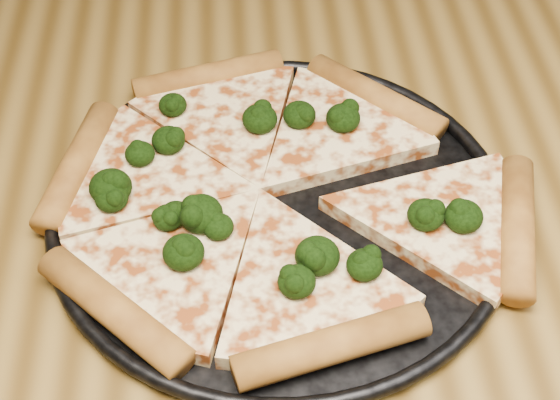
{
  "coord_description": "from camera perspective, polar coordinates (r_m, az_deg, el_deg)",
  "views": [
    {
      "loc": [
        -0.11,
        -0.35,
        1.23
      ],
      "look_at": [
        -0.08,
        0.09,
        0.77
      ],
      "focal_mm": 53.5,
      "sensor_mm": 36.0,
      "label": 1
    }
  ],
  "objects": [
    {
      "name": "broccoli_florets",
      "position": [
        0.62,
        -2.09,
        0.5
      ],
      "size": [
        0.29,
        0.22,
        0.02
      ],
      "color": "black",
      "rests_on": "pizza"
    },
    {
      "name": "dining_table",
      "position": [
        0.67,
        7.75,
        -11.39
      ],
      "size": [
        1.2,
        0.9,
        0.75
      ],
      "color": "brown",
      "rests_on": "ground"
    },
    {
      "name": "pizza_pan",
      "position": [
        0.64,
        -0.0,
        -0.51
      ],
      "size": [
        0.35,
        0.35,
        0.02
      ],
      "color": "black",
      "rests_on": "dining_table"
    },
    {
      "name": "pizza",
      "position": [
        0.64,
        -0.67,
        0.52
      ],
      "size": [
        0.39,
        0.35,
        0.03
      ],
      "rotation": [
        0.0,
        0.0,
        0.27
      ],
      "color": "#FFDF9C",
      "rests_on": "pizza_pan"
    }
  ]
}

